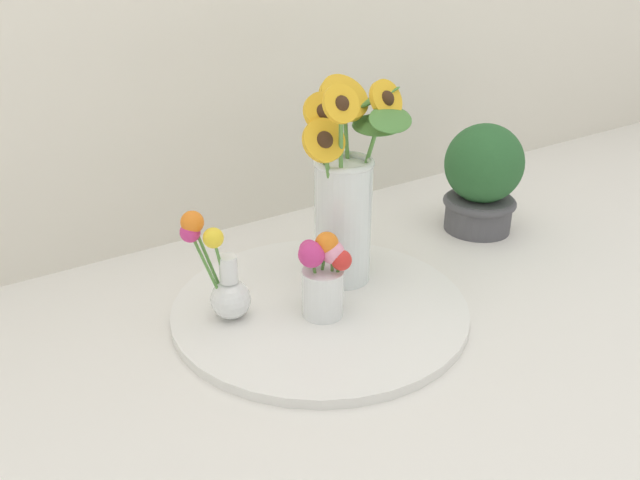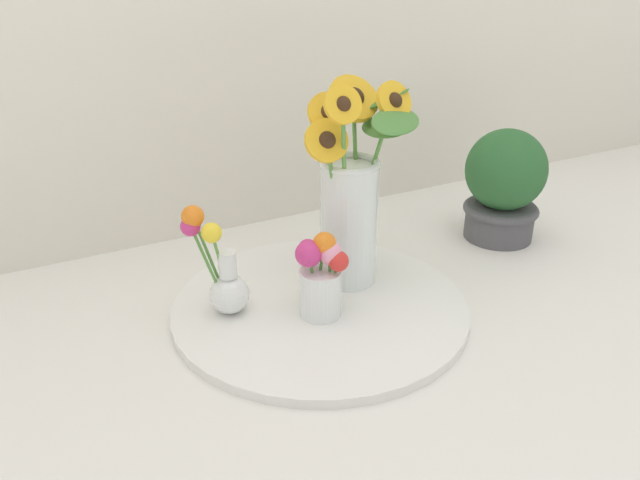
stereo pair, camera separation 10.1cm
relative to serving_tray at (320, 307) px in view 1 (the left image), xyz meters
name	(u,v)px [view 1 (the left image)]	position (x,y,z in m)	size (l,w,h in m)	color
ground_plane	(355,319)	(0.03, -0.05, -0.01)	(6.00, 6.00, 0.00)	silver
serving_tray	(320,307)	(0.00, 0.00, 0.00)	(0.50, 0.50, 0.02)	white
mason_jar_sunflowers	(346,197)	(0.09, 0.05, 0.17)	(0.22, 0.23, 0.37)	silver
vase_small_center	(323,276)	(-0.02, -0.03, 0.08)	(0.08, 0.08, 0.15)	white
vase_bulb_right	(222,279)	(-0.15, 0.05, 0.08)	(0.10, 0.08, 0.19)	white
potted_plant	(482,178)	(0.48, 0.09, 0.11)	(0.16, 0.16, 0.24)	#4C4C51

